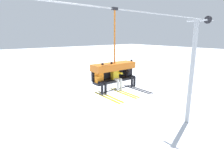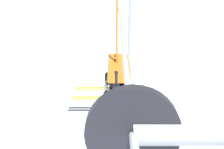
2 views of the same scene
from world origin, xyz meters
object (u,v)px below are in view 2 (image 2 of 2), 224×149
Objects in this scene: lift_tower_near at (131,56)px; chairlift_chair at (119,70)px; skier_orange at (112,71)px; skier_yellow at (112,79)px; skier_black at (112,89)px.

lift_tower_near reaches higher than chairlift_chair.
skier_yellow is (0.87, 0.00, 0.00)m from skier_orange.
skier_orange is (5.28, -0.92, 1.04)m from lift_tower_near.
skier_orange is 1.00× the size of skier_yellow.
skier_orange is 1.75m from skier_black.
chairlift_chair is 2.10× the size of skier_orange.
skier_orange is 1.00× the size of skier_black.
skier_yellow is at bearing 0.00° from skier_orange.
chairlift_chair is 0.94m from skier_orange.
lift_tower_near is 5.46m from skier_orange.
chairlift_chair is 0.37m from skier_yellow.
chairlift_chair is 2.10× the size of skier_yellow.
skier_orange is at bearing 180.00° from skier_yellow.
chairlift_chair reaches higher than skier_black.
skier_yellow is (-0.00, -0.21, -0.30)m from chairlift_chair.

